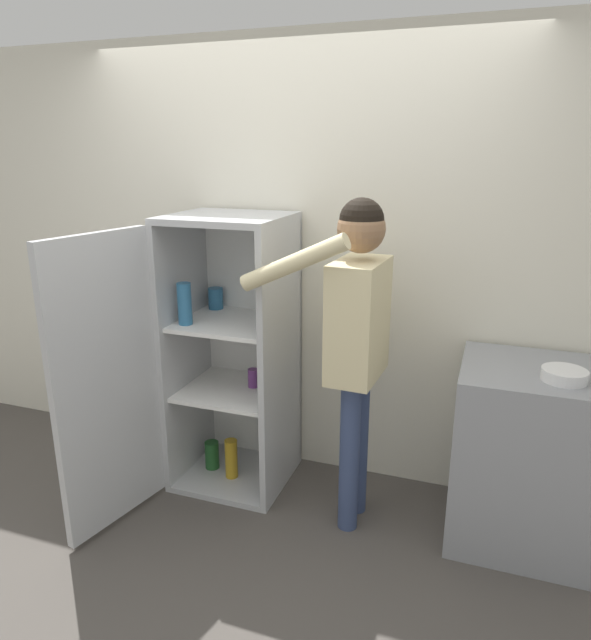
{
  "coord_description": "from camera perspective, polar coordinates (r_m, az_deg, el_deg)",
  "views": [
    {
      "loc": [
        1.1,
        -2.15,
        1.94
      ],
      "look_at": [
        0.11,
        0.63,
        1.04
      ],
      "focal_mm": 32.0,
      "sensor_mm": 36.0,
      "label": 1
    }
  ],
  "objects": [
    {
      "name": "ground_plane",
      "position": [
        3.1,
        -6.29,
        -21.97
      ],
      "size": [
        12.0,
        12.0,
        0.0
      ],
      "primitive_type": "plane",
      "color": "#4C4742"
    },
    {
      "name": "wall_back",
      "position": [
        3.39,
        0.25,
        5.57
      ],
      "size": [
        7.0,
        0.06,
        2.55
      ],
      "color": "silver",
      "rests_on": "ground_plane"
    },
    {
      "name": "refrigerator",
      "position": [
        3.28,
        -8.54,
        -3.83
      ],
      "size": [
        0.81,
        1.22,
        1.59
      ],
      "color": "#B7BABC",
      "rests_on": "ground_plane"
    },
    {
      "name": "person",
      "position": [
        2.82,
        6.12,
        -0.27
      ],
      "size": [
        0.66,
        0.53,
        1.72
      ],
      "color": "#384770",
      "rests_on": "ground_plane"
    },
    {
      "name": "counter",
      "position": [
        3.14,
        21.95,
        -12.44
      ],
      "size": [
        0.68,
        0.63,
        0.93
      ],
      "color": "gray",
      "rests_on": "ground_plane"
    },
    {
      "name": "bowl",
      "position": [
        2.85,
        25.29,
        -5.0
      ],
      "size": [
        0.2,
        0.2,
        0.05
      ],
      "color": "white",
      "rests_on": "counter"
    }
  ]
}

